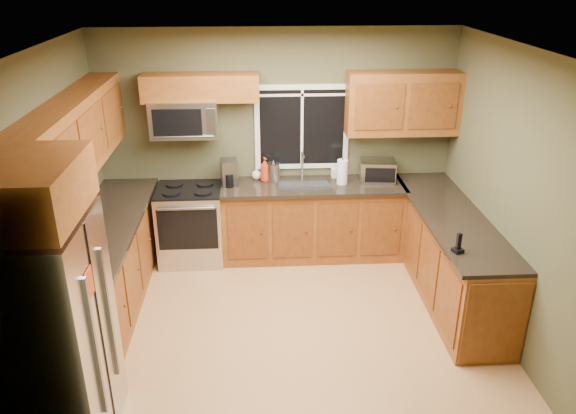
{
  "coord_description": "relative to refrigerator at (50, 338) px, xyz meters",
  "views": [
    {
      "loc": [
        -0.25,
        -4.67,
        3.34
      ],
      "look_at": [
        0.05,
        0.35,
        1.15
      ],
      "focal_mm": 35.0,
      "sensor_mm": 36.0,
      "label": 1
    }
  ],
  "objects": [
    {
      "name": "refrigerator",
      "position": [
        0.0,
        0.0,
        0.0
      ],
      "size": [
        0.74,
        0.9,
        1.8
      ],
      "color": "#B7B7BC",
      "rests_on": "ground"
    },
    {
      "name": "front_wall",
      "position": [
        1.74,
        -0.5,
        0.45
      ],
      "size": [
        4.2,
        0.0,
        4.2
      ],
      "primitive_type": "plane",
      "rotation": [
        -1.57,
        0.0,
        0.0
      ],
      "color": "#4B4A2F",
      "rests_on": "ground"
    },
    {
      "name": "cordless_phone",
      "position": [
        3.29,
        1.02,
        0.1
      ],
      "size": [
        0.11,
        0.11,
        0.19
      ],
      "color": "black",
      "rests_on": "countertop_peninsula"
    },
    {
      "name": "upper_cabinets_back_left",
      "position": [
        0.89,
        2.94,
        1.17
      ],
      "size": [
        1.3,
        0.33,
        0.3
      ],
      "primitive_type": "cube",
      "color": "brown",
      "rests_on": "back_wall"
    },
    {
      "name": "soap_bottle_c",
      "position": [
        1.49,
        3.0,
        0.11
      ],
      "size": [
        0.15,
        0.15,
        0.15
      ],
      "primitive_type": "imported",
      "rotation": [
        0.0,
        0.0,
        -0.33
      ],
      "color": "white",
      "rests_on": "countertop_back"
    },
    {
      "name": "floor",
      "position": [
        1.74,
        1.3,
        -0.9
      ],
      "size": [
        4.2,
        4.2,
        0.0
      ],
      "primitive_type": "plane",
      "color": "#B17F4D",
      "rests_on": "ground"
    },
    {
      "name": "microwave",
      "position": [
        0.69,
        2.91,
        0.83
      ],
      "size": [
        0.76,
        0.41,
        0.42
      ],
      "color": "#B7B7BC",
      "rests_on": "back_wall"
    },
    {
      "name": "window",
      "position": [
        2.04,
        3.08,
        0.65
      ],
      "size": [
        1.12,
        0.03,
        1.02
      ],
      "color": "white",
      "rests_on": "back_wall"
    },
    {
      "name": "upper_cabinets_back_right",
      "position": [
        3.19,
        2.94,
        0.96
      ],
      "size": [
        1.3,
        0.33,
        0.72
      ],
      "primitive_type": "cube",
      "color": "brown",
      "rests_on": "back_wall"
    },
    {
      "name": "right_wall",
      "position": [
        3.84,
        1.3,
        0.45
      ],
      "size": [
        0.0,
        3.6,
        3.6
      ],
      "primitive_type": "plane",
      "rotation": [
        1.57,
        0.0,
        -1.57
      ],
      "color": "#4B4A2F",
      "rests_on": "ground"
    },
    {
      "name": "soap_bottle_a",
      "position": [
        1.59,
        2.92,
        0.19
      ],
      "size": [
        0.15,
        0.15,
        0.3
      ],
      "primitive_type": "imported",
      "rotation": [
        0.0,
        0.0,
        0.36
      ],
      "color": "red",
      "rests_on": "countertop_back"
    },
    {
      "name": "ceiling",
      "position": [
        1.74,
        1.3,
        1.8
      ],
      "size": [
        4.2,
        4.2,
        0.0
      ],
      "primitive_type": "plane",
      "rotation": [
        3.14,
        0.0,
        0.0
      ],
      "color": "white",
      "rests_on": "back_wall"
    },
    {
      "name": "countertop_peninsula",
      "position": [
        3.51,
        1.85,
        0.02
      ],
      "size": [
        0.65,
        2.5,
        0.04
      ],
      "primitive_type": "cube",
      "color": "black",
      "rests_on": "base_cabinets_peninsula"
    },
    {
      "name": "countertop_left",
      "position": [
        -0.04,
        1.78,
        0.02
      ],
      "size": [
        0.65,
        2.65,
        0.04
      ],
      "primitive_type": "cube",
      "color": "black",
      "rests_on": "base_cabinets_left"
    },
    {
      "name": "upper_cabinet_over_fridge",
      "position": [
        -0.0,
        0.0,
        1.13
      ],
      "size": [
        0.72,
        0.9,
        0.38
      ],
      "primitive_type": "cube",
      "color": "brown",
      "rests_on": "left_wall"
    },
    {
      "name": "sink",
      "position": [
        2.04,
        2.79,
        0.05
      ],
      "size": [
        0.6,
        0.42,
        0.36
      ],
      "color": "slate",
      "rests_on": "countertop_back"
    },
    {
      "name": "coffee_maker",
      "position": [
        1.17,
        2.83,
        0.18
      ],
      "size": [
        0.21,
        0.27,
        0.3
      ],
      "color": "slate",
      "rests_on": "countertop_back"
    },
    {
      "name": "kettle",
      "position": [
        1.69,
        2.91,
        0.17
      ],
      "size": [
        0.2,
        0.2,
        0.28
      ],
      "color": "#B7B7BC",
      "rests_on": "countertop_back"
    },
    {
      "name": "range",
      "position": [
        0.69,
        2.77,
        -0.43
      ],
      "size": [
        0.76,
        0.69,
        0.94
      ],
      "color": "#B7B7BC",
      "rests_on": "ground"
    },
    {
      "name": "left_wall",
      "position": [
        -0.36,
        1.3,
        0.45
      ],
      "size": [
        0.0,
        3.6,
        3.6
      ],
      "primitive_type": "plane",
      "rotation": [
        1.57,
        0.0,
        1.57
      ],
      "color": "#4B4A2F",
      "rests_on": "ground"
    },
    {
      "name": "paper_towel_roll",
      "position": [
        2.5,
        2.79,
        0.19
      ],
      "size": [
        0.14,
        0.14,
        0.32
      ],
      "color": "white",
      "rests_on": "countertop_back"
    },
    {
      "name": "back_wall",
      "position": [
        1.74,
        3.1,
        0.45
      ],
      "size": [
        4.2,
        0.0,
        4.2
      ],
      "primitive_type": "plane",
      "rotation": [
        1.57,
        0.0,
        0.0
      ],
      "color": "#4B4A2F",
      "rests_on": "ground"
    },
    {
      "name": "toaster_oven",
      "position": [
        2.93,
        2.85,
        0.17
      ],
      "size": [
        0.44,
        0.36,
        0.26
      ],
      "color": "#B7B7BC",
      "rests_on": "countertop_back"
    },
    {
      "name": "upper_cabinets_left",
      "position": [
        -0.2,
        1.78,
        0.96
      ],
      "size": [
        0.33,
        2.65,
        0.72
      ],
      "primitive_type": "cube",
      "color": "brown",
      "rests_on": "left_wall"
    },
    {
      "name": "base_cabinets_peninsula",
      "position": [
        3.54,
        1.84,
        -0.45
      ],
      "size": [
        0.6,
        2.52,
        0.9
      ],
      "color": "brown",
      "rests_on": "ground"
    },
    {
      "name": "countertop_back",
      "position": [
        2.15,
        2.78,
        0.02
      ],
      "size": [
        2.17,
        0.65,
        0.04
      ],
      "primitive_type": "cube",
      "color": "black",
      "rests_on": "base_cabinets_back"
    },
    {
      "name": "base_cabinets_back",
      "position": [
        2.15,
        2.8,
        -0.45
      ],
      "size": [
        2.17,
        0.6,
        0.9
      ],
      "primitive_type": "cube",
      "color": "brown",
      "rests_on": "ground"
    },
    {
      "name": "base_cabinets_left",
      "position": [
        -0.06,
        1.78,
        -0.45
      ],
      "size": [
        0.6,
        2.65,
        0.9
      ],
      "primitive_type": "cube",
      "color": "brown",
      "rests_on": "ground"
    },
    {
      "name": "soap_bottle_b",
      "position": [
        2.44,
        3.0,
        0.13
      ],
      "size": [
        0.09,
        0.09,
        0.17
      ],
      "primitive_type": "imported",
      "rotation": [
        0.0,
        0.0,
        0.17
      ],
      "color": "white",
      "rests_on": "countertop_back"
    }
  ]
}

